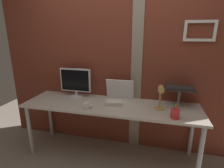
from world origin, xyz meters
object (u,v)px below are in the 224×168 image
at_px(coffee_mug, 87,106).
at_px(laptop, 179,83).
at_px(monitor, 76,81).
at_px(desk_lamp, 160,95).
at_px(pen_cup, 175,113).
at_px(whiteboard_panel, 120,89).

bearing_deg(coffee_mug, laptop, 23.23).
height_order(monitor, coffee_mug, monitor).
relative_size(desk_lamp, pen_cup, 1.82).
relative_size(whiteboard_panel, desk_lamp, 1.19).
distance_m(laptop, coffee_mug, 1.22).
bearing_deg(whiteboard_panel, laptop, 2.57).
bearing_deg(pen_cup, whiteboard_panel, 148.07).
bearing_deg(monitor, desk_lamp, -11.58).
distance_m(whiteboard_panel, coffee_mug, 0.55).
distance_m(whiteboard_panel, pen_cup, 0.83).
bearing_deg(desk_lamp, laptop, 53.07).
distance_m(pen_cup, coffee_mug, 1.02).
bearing_deg(whiteboard_panel, desk_lamp, -27.56).
xyz_separation_m(laptop, whiteboard_panel, (-0.78, -0.03, -0.13)).
bearing_deg(desk_lamp, whiteboard_panel, 152.44).
distance_m(laptop, whiteboard_panel, 0.79).
distance_m(monitor, coffee_mug, 0.55).
distance_m(monitor, desk_lamp, 1.21).
bearing_deg(monitor, pen_cup, -16.46).
bearing_deg(laptop, whiteboard_panel, -177.43).
distance_m(desk_lamp, coffee_mug, 0.89).
bearing_deg(coffee_mug, whiteboard_panel, 53.61).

